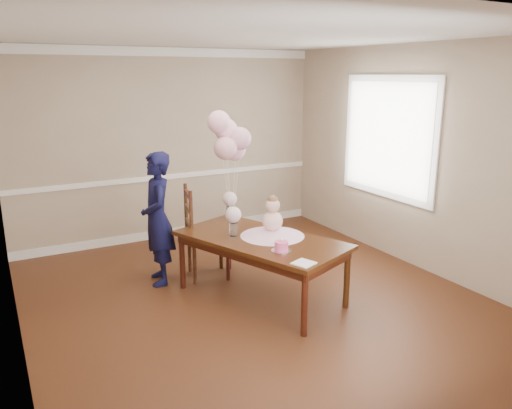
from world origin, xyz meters
name	(u,v)px	position (x,y,z in m)	size (l,w,h in m)	color
floor	(254,300)	(0.00, 0.00, 0.00)	(4.50, 5.00, 0.00)	#361A0D
ceiling	(254,34)	(0.00, 0.00, 2.70)	(4.50, 5.00, 0.02)	white
wall_back	(171,145)	(0.00, 2.50, 1.35)	(4.50, 0.02, 2.70)	tan
wall_front	(460,252)	(0.00, -2.50, 1.35)	(4.50, 0.02, 2.70)	tan
wall_left	(5,203)	(-2.25, 0.00, 1.35)	(0.02, 5.00, 2.70)	tan
wall_right	(417,158)	(2.25, 0.00, 1.35)	(0.02, 5.00, 2.70)	tan
chair_rail_trim	(173,176)	(0.00, 2.49, 0.90)	(4.50, 0.02, 0.07)	white
crown_molding	(167,52)	(0.00, 2.49, 2.63)	(4.50, 0.02, 0.12)	white
baseboard_trim	(175,232)	(0.00, 2.49, 0.06)	(4.50, 0.02, 0.12)	white
window_frame	(388,137)	(2.23, 0.50, 1.55)	(0.02, 1.66, 1.56)	white
window_blinds	(387,137)	(2.21, 0.50, 1.55)	(0.01, 1.50, 1.40)	white
dining_table_top	(261,240)	(0.10, 0.02, 0.65)	(0.90, 1.80, 0.04)	black
table_apron	(261,246)	(0.10, 0.02, 0.58)	(0.81, 1.71, 0.09)	black
table_leg_fl	(305,304)	(0.04, -0.88, 0.31)	(0.06, 0.06, 0.63)	black
table_leg_fr	(347,279)	(0.75, -0.61, 0.31)	(0.06, 0.06, 0.63)	black
table_leg_bl	(182,261)	(-0.56, 0.66, 0.31)	(0.06, 0.06, 0.63)	black
table_leg_br	(229,244)	(0.15, 0.93, 0.31)	(0.06, 0.06, 0.63)	black
baby_skirt	(272,232)	(0.24, 0.03, 0.72)	(0.68, 0.68, 0.09)	#EBADD4
baby_torso	(272,221)	(0.24, 0.03, 0.84)	(0.22, 0.22, 0.22)	#FFA1C2
baby_head	(273,205)	(0.24, 0.03, 1.01)	(0.15, 0.15, 0.15)	beige
baby_hair	(273,200)	(0.24, 0.03, 1.06)	(0.11, 0.11, 0.11)	brown
cake_platter	(281,251)	(0.07, -0.42, 0.68)	(0.20, 0.20, 0.01)	#B9B9BD
birthday_cake	(281,246)	(0.07, -0.42, 0.73)	(0.13, 0.13, 0.09)	#ED4A83
cake_flower_a	(281,240)	(0.07, -0.42, 0.78)	(0.03, 0.03, 0.03)	white
cake_flower_b	(282,239)	(0.09, -0.39, 0.78)	(0.03, 0.03, 0.03)	white
rose_vase_near	(233,229)	(-0.13, 0.23, 0.75)	(0.09, 0.09, 0.14)	silver
roses_near	(233,215)	(-0.13, 0.23, 0.91)	(0.17, 0.17, 0.17)	beige
rose_vase_far	(230,212)	(0.14, 0.86, 0.75)	(0.09, 0.09, 0.14)	silver
roses_far	(230,199)	(0.14, 0.86, 0.91)	(0.17, 0.17, 0.17)	#F7CFDB
napkin	(304,263)	(0.08, -0.80, 0.68)	(0.18, 0.18, 0.01)	white
balloon_weight	(232,226)	(0.00, 0.52, 0.68)	(0.04, 0.04, 0.02)	silver
balloon_a	(226,148)	(-0.08, 0.49, 1.57)	(0.25, 0.25, 0.25)	#DA9AA7
balloon_b	(240,139)	(0.10, 0.51, 1.66)	(0.25, 0.25, 0.25)	#D99ABA
balloon_c	(226,130)	(-0.02, 0.61, 1.75)	(0.25, 0.25, 0.25)	#FFB4D3
balloon_d	(219,122)	(-0.11, 0.59, 1.84)	(0.25, 0.25, 0.25)	#F8B0CA
balloon_e	(235,149)	(0.10, 0.63, 1.53)	(0.25, 0.25, 0.25)	#FFB4D7
balloon_ribbon_a	(229,194)	(-0.04, 0.50, 1.06)	(0.00, 0.00, 0.76)	silver
balloon_ribbon_b	(236,189)	(0.05, 0.51, 1.11)	(0.00, 0.00, 0.84)	silver
balloon_ribbon_c	(229,185)	(-0.01, 0.56, 1.15)	(0.00, 0.00, 0.93)	white
balloon_ribbon_d	(226,181)	(-0.05, 0.55, 1.20)	(0.00, 0.00, 1.02)	white
balloon_ribbon_e	(234,194)	(0.05, 0.58, 1.04)	(0.00, 0.00, 0.71)	white
dining_chair_seat	(208,237)	(-0.17, 0.84, 0.49)	(0.48, 0.48, 0.05)	#35190E
chair_leg_fl	(195,265)	(-0.40, 0.69, 0.23)	(0.04, 0.04, 0.46)	#36190E
chair_leg_fr	(228,261)	(-0.02, 0.61, 0.23)	(0.04, 0.04, 0.46)	#34110E
chair_leg_bl	(190,253)	(-0.31, 1.07, 0.23)	(0.04, 0.04, 0.46)	#381C0F
chair_leg_br	(221,250)	(0.07, 0.99, 0.23)	(0.04, 0.04, 0.46)	#331C0E
chair_back_post_l	(191,217)	(-0.42, 0.70, 0.80)	(0.04, 0.04, 0.60)	#361A0E
chair_back_post_r	(186,208)	(-0.33, 1.08, 0.80)	(0.04, 0.04, 0.60)	#3A200F
chair_slat_low	(189,224)	(-0.38, 0.89, 0.67)	(0.03, 0.43, 0.05)	#3E2411
chair_slat_mid	(188,209)	(-0.38, 0.89, 0.84)	(0.03, 0.43, 0.05)	#3A200F
chair_slat_top	(188,194)	(-0.38, 0.89, 1.02)	(0.03, 0.43, 0.05)	#3B1410
woman	(158,219)	(-0.72, 0.95, 0.76)	(0.55, 0.37, 1.52)	black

